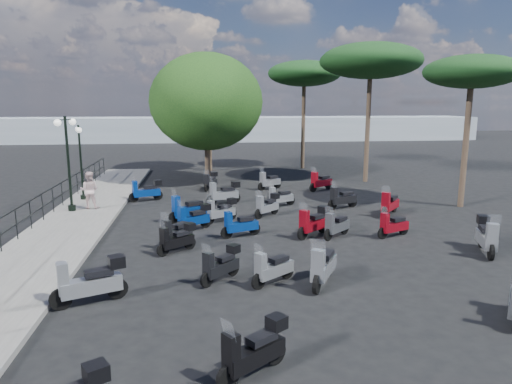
{
  "coord_description": "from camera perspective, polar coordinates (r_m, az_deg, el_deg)",
  "views": [
    {
      "loc": [
        -1.29,
        -15.68,
        4.91
      ],
      "look_at": [
        0.98,
        3.03,
        1.2
      ],
      "focal_mm": 32.0,
      "sensor_mm": 36.0,
      "label": 1
    }
  ],
  "objects": [
    {
      "name": "scooter_20",
      "position": [
        21.9,
        3.04,
        -0.69
      ],
      "size": [
        1.47,
        0.75,
        1.23
      ],
      "rotation": [
        0.0,
        0.0,
        1.94
      ],
      "color": "black",
      "rests_on": "ground"
    },
    {
      "name": "pine_1",
      "position": [
        29.34,
        14.15,
        15.57
      ],
      "size": [
        6.16,
        6.16,
        8.45
      ],
      "color": "#38281E",
      "rests_on": "ground"
    },
    {
      "name": "pine_0",
      "position": [
        34.7,
        6.05,
        14.46
      ],
      "size": [
        5.4,
        5.4,
        7.94
      ],
      "color": "#38281E",
      "rests_on": "ground"
    },
    {
      "name": "scooter_4",
      "position": [
        19.15,
        -8.49,
        -2.25
      ],
      "size": [
        1.71,
        1.05,
        1.5
      ],
      "rotation": [
        0.0,
        0.0,
        2.06
      ],
      "color": "black",
      "rests_on": "ground"
    },
    {
      "name": "scooter_14",
      "position": [
        19.92,
        1.41,
        -1.74
      ],
      "size": [
        1.24,
        1.19,
        1.25
      ],
      "rotation": [
        0.0,
        0.0,
        2.33
      ],
      "color": "black",
      "rests_on": "ground"
    },
    {
      "name": "scooter_3",
      "position": [
        16.07,
        -10.01,
        -5.12
      ],
      "size": [
        1.08,
        1.4,
        1.32
      ],
      "rotation": [
        0.0,
        0.0,
        2.51
      ],
      "color": "black",
      "rests_on": "ground"
    },
    {
      "name": "lamp_post_2",
      "position": [
        24.11,
        -21.08,
        4.07
      ],
      "size": [
        0.51,
        1.05,
        3.69
      ],
      "rotation": [
        0.0,
        0.0,
        0.31
      ],
      "color": "black",
      "rests_on": "sidewalk"
    },
    {
      "name": "pine_2",
      "position": [
        33.3,
        -5.93,
        12.63
      ],
      "size": [
        6.2,
        6.2,
        6.91
      ],
      "color": "#38281E",
      "rests_on": "ground"
    },
    {
      "name": "pedestrian_far",
      "position": [
        22.02,
        -20.11,
        0.23
      ],
      "size": [
        0.87,
        0.7,
        1.7
      ],
      "primitive_type": "imported",
      "rotation": [
        0.0,
        0.0,
        3.07
      ],
      "color": "beige",
      "rests_on": "sidewalk"
    },
    {
      "name": "scooter_6",
      "position": [
        12.88,
        -4.42,
        -9.12
      ],
      "size": [
        1.18,
        1.19,
        1.22
      ],
      "rotation": [
        0.0,
        0.0,
        2.36
      ],
      "color": "black",
      "rests_on": "ground"
    },
    {
      "name": "distant_hills",
      "position": [
        60.79,
        -5.76,
        7.87
      ],
      "size": [
        70.0,
        8.0,
        3.0
      ],
      "primitive_type": "cube",
      "color": "gray",
      "rests_on": "ground"
    },
    {
      "name": "railing",
      "position": [
        20.0,
        -25.77,
        -1.57
      ],
      "size": [
        0.04,
        26.04,
        1.1
      ],
      "color": "black",
      "rests_on": "sidewalk"
    },
    {
      "name": "scooter_5",
      "position": [
        23.66,
        -13.58,
        0.12
      ],
      "size": [
        1.65,
        0.84,
        1.37
      ],
      "rotation": [
        0.0,
        0.0,
        1.92
      ],
      "color": "black",
      "rests_on": "ground"
    },
    {
      "name": "scooter_16",
      "position": [
        26.09,
        1.65,
        1.32
      ],
      "size": [
        1.48,
        1.0,
        1.33
      ],
      "rotation": [
        0.0,
        0.0,
        2.13
      ],
      "color": "black",
      "rests_on": "ground"
    },
    {
      "name": "scooter_7",
      "position": [
        16.91,
        -2.05,
        -4.18
      ],
      "size": [
        1.54,
        0.77,
        1.28
      ],
      "rotation": [
        0.0,
        0.0,
        1.93
      ],
      "color": "black",
      "rests_on": "ground"
    },
    {
      "name": "scooter_12",
      "position": [
        12.64,
        2.06,
        -9.59
      ],
      "size": [
        1.33,
        1.03,
        1.26
      ],
      "rotation": [
        0.0,
        0.0,
        2.21
      ],
      "color": "black",
      "rests_on": "ground"
    },
    {
      "name": "scooter_10",
      "position": [
        26.15,
        -5.71,
        1.29
      ],
      "size": [
        0.84,
        1.45,
        1.23
      ],
      "rotation": [
        0.0,
        0.0,
        2.71
      ],
      "color": "black",
      "rests_on": "ground"
    },
    {
      "name": "scooter_24",
      "position": [
        17.65,
        16.75,
        -4.07
      ],
      "size": [
        1.44,
        0.78,
        1.22
      ],
      "rotation": [
        0.0,
        0.0,
        1.98
      ],
      "color": "black",
      "rests_on": "ground"
    },
    {
      "name": "scooter_15",
      "position": [
        22.39,
        -4.02,
        -0.17
      ],
      "size": [
        1.7,
        0.86,
        1.41
      ],
      "rotation": [
        0.0,
        0.0,
        1.92
      ],
      "color": "black",
      "rests_on": "ground"
    },
    {
      "name": "scooter_11",
      "position": [
        8.74,
        -0.29,
        -19.26
      ],
      "size": [
        1.41,
        1.08,
        1.3
      ],
      "rotation": [
        0.0,
        0.0,
        2.19
      ],
      "color": "black",
      "rests_on": "ground"
    },
    {
      "name": "scooter_2",
      "position": [
        15.39,
        -9.85,
        -5.87
      ],
      "size": [
        1.28,
        1.05,
        1.2
      ],
      "rotation": [
        0.0,
        0.0,
        2.23
      ],
      "color": "black",
      "rests_on": "ground"
    },
    {
      "name": "scooter_25",
      "position": [
        20.95,
        16.35,
        -1.49
      ],
      "size": [
        1.27,
        1.4,
        1.42
      ],
      "rotation": [
        0.0,
        0.0,
        2.41
      ],
      "color": "black",
      "rests_on": "ground"
    },
    {
      "name": "scooter_21",
      "position": [
        25.96,
        8.08,
        1.23
      ],
      "size": [
        1.56,
        1.09,
        1.42
      ],
      "rotation": [
        0.0,
        0.0,
        2.15
      ],
      "color": "black",
      "rests_on": "ground"
    },
    {
      "name": "scooter_9",
      "position": [
        19.05,
        -4.39,
        -2.38
      ],
      "size": [
        1.39,
        0.97,
        1.24
      ],
      "rotation": [
        0.0,
        0.0,
        2.13
      ],
      "color": "black",
      "rests_on": "ground"
    },
    {
      "name": "sidewalk",
      "position": [
        19.98,
        -21.86,
        -3.69
      ],
      "size": [
        3.0,
        30.0,
        0.15
      ],
      "primitive_type": "cube",
      "color": "#605E5B",
      "rests_on": "ground"
    },
    {
      "name": "ground",
      "position": [
        16.48,
        -2.14,
        -6.21
      ],
      "size": [
        120.0,
        120.0,
        0.0
      ],
      "primitive_type": "plane",
      "color": "black",
      "rests_on": "ground"
    },
    {
      "name": "lamp_post_1",
      "position": [
        21.65,
        -22.44,
        4.0
      ],
      "size": [
        0.68,
        1.15,
        4.18
      ],
      "rotation": [
        0.0,
        0.0,
        -0.42
      ],
      "color": "black",
      "rests_on": "sidewalk"
    },
    {
      "name": "scooter_13",
      "position": [
        17.09,
        10.01,
        -4.2
      ],
      "size": [
        1.26,
        1.13,
        1.27
      ],
      "rotation": [
        0.0,
        0.0,
        2.3
      ],
      "color": "black",
      "rests_on": "ground"
    },
    {
      "name": "scooter_8",
      "position": [
        17.96,
        -7.82,
        -3.24
      ],
      "size": [
        1.43,
        1.01,
        1.28
      ],
      "rotation": [
        0.0,
        0.0,
        2.13
      ],
      "color": "black",
      "rests_on": "ground"
    },
    {
      "name": "scooter_26",
      "position": [
        21.75,
        10.7,
        -0.84
      ],
      "size": [
        1.62,
        0.84,
        1.35
      ],
      "rotation": [
        0.0,
        0.0,
        1.95
      ],
      "color": "black",
      "rests_on": "ground"
    },
    {
      "name": "scooter_19",
      "position": [
        17.1,
        7.2,
        -3.82
      ],
      "size": [
        1.45,
        1.24,
        1.39
      ],
      "rotation": [
        0.0,
        0.0,
        2.25
      ],
      "color": "black",
      "rests_on": "ground"
    },
    {
      "name": "scooter_1",
      "position": [
        12.14,
        -20.05,
        -10.56
      ],
      "size": [
        1.78,
        0.96,
        1.49
      ],
      "rotation": [
        0.0,
        0.0,
        1.96
      ],
      "color": "black",
      "rests_on": "ground"
    },
    {
      "name": "broadleaf_tree",
      "position": [
        27.95,
        -6.22,
        11.13
      ],
      "size": [
        6.81,
        6.81,
        7.84
      ],
      "color": "#38281E",
      "rests_on": "ground"
    },
    {
      "name": "scooter_23",
      "position": [
        16.88,
        26.88,
        -5.02
      ],
      "size": [
        0.93,
        1.79,
        1.49
      ],
      "rotation": [
        0.0,
        0.0,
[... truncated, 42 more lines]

